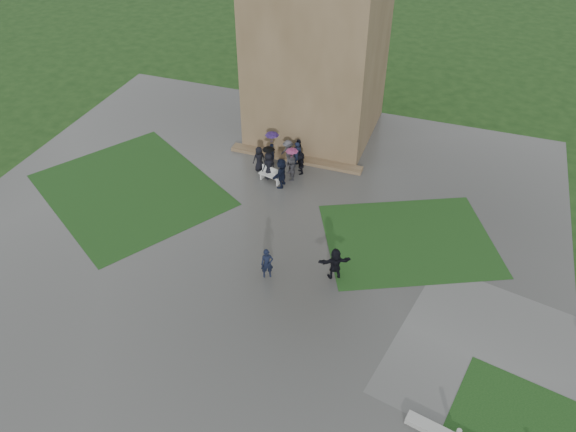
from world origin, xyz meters
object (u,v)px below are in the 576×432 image
(tower, at_px, (320,2))
(pedestrian_mid, at_px, (267,264))
(bench, at_px, (271,175))
(pedestrian_near, at_px, (335,264))

(tower, bearing_deg, pedestrian_mid, -81.84)
(bench, bearing_deg, pedestrian_near, -34.52)
(bench, bearing_deg, pedestrian_mid, -56.26)
(pedestrian_near, bearing_deg, bench, -76.17)
(tower, height_order, pedestrian_near, tower)
(tower, bearing_deg, bench, -95.28)
(bench, bearing_deg, tower, 98.90)
(bench, relative_size, pedestrian_near, 0.89)
(bench, distance_m, pedestrian_mid, 8.52)
(tower, distance_m, pedestrian_near, 17.14)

